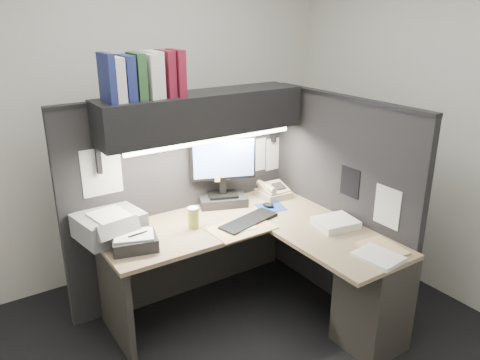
# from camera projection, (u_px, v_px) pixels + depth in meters

# --- Properties ---
(floor) EXTENTS (3.50, 3.50, 0.00)m
(floor) POSITION_uv_depth(u_px,v_px,m) (245.00, 349.00, 3.23)
(floor) COLOR black
(floor) RESTS_ON ground
(wall_back) EXTENTS (3.50, 0.04, 2.70)m
(wall_back) POSITION_uv_depth(u_px,v_px,m) (147.00, 117.00, 3.95)
(wall_back) COLOR silver
(wall_back) RESTS_ON floor
(wall_right) EXTENTS (0.04, 3.00, 2.70)m
(wall_right) POSITION_uv_depth(u_px,v_px,m) (430.00, 125.00, 3.68)
(wall_right) COLOR silver
(wall_right) RESTS_ON floor
(partition_back) EXTENTS (1.90, 0.06, 1.60)m
(partition_back) POSITION_uv_depth(u_px,v_px,m) (183.00, 198.00, 3.70)
(partition_back) COLOR black
(partition_back) RESTS_ON floor
(partition_right) EXTENTS (0.06, 1.50, 1.60)m
(partition_right) POSITION_uv_depth(u_px,v_px,m) (338.00, 203.00, 3.60)
(partition_right) COLOR black
(partition_right) RESTS_ON floor
(desk) EXTENTS (1.70, 1.53, 0.73)m
(desk) POSITION_uv_depth(u_px,v_px,m) (296.00, 275.00, 3.30)
(desk) COLOR #8C7D59
(desk) RESTS_ON floor
(overhead_shelf) EXTENTS (1.55, 0.34, 0.30)m
(overhead_shelf) POSITION_uv_depth(u_px,v_px,m) (202.00, 113.00, 3.37)
(overhead_shelf) COLOR black
(overhead_shelf) RESTS_ON partition_back
(task_light_tube) EXTENTS (1.32, 0.04, 0.04)m
(task_light_tube) POSITION_uv_depth(u_px,v_px,m) (213.00, 140.00, 3.32)
(task_light_tube) COLOR white
(task_light_tube) RESTS_ON overhead_shelf
(monitor) EXTENTS (0.50, 0.35, 0.56)m
(monitor) POSITION_uv_depth(u_px,v_px,m) (223.00, 178.00, 3.69)
(monitor) COLOR black
(monitor) RESTS_ON desk
(keyboard) EXTENTS (0.51, 0.27, 0.02)m
(keyboard) POSITION_uv_depth(u_px,v_px,m) (249.00, 221.00, 3.43)
(keyboard) COLOR black
(keyboard) RESTS_ON desk
(mousepad) EXTENTS (0.25, 0.24, 0.00)m
(mousepad) POSITION_uv_depth(u_px,v_px,m) (271.00, 207.00, 3.70)
(mousepad) COLOR navy
(mousepad) RESTS_ON desk
(mouse) EXTENTS (0.09, 0.11, 0.04)m
(mouse) POSITION_uv_depth(u_px,v_px,m) (268.00, 205.00, 3.69)
(mouse) COLOR black
(mouse) RESTS_ON mousepad
(telephone) EXTENTS (0.24, 0.25, 0.09)m
(telephone) POSITION_uv_depth(u_px,v_px,m) (274.00, 192.00, 3.90)
(telephone) COLOR tan
(telephone) RESTS_ON desk
(coffee_cup) EXTENTS (0.10, 0.10, 0.15)m
(coffee_cup) POSITION_uv_depth(u_px,v_px,m) (193.00, 218.00, 3.33)
(coffee_cup) COLOR #D5CC55
(coffee_cup) RESTS_ON desk
(printer) EXTENTS (0.47, 0.41, 0.17)m
(printer) POSITION_uv_depth(u_px,v_px,m) (109.00, 225.00, 3.21)
(printer) COLOR gray
(printer) RESTS_ON desk
(notebook_stack) EXTENTS (0.34, 0.30, 0.09)m
(notebook_stack) POSITION_uv_depth(u_px,v_px,m) (135.00, 242.00, 3.06)
(notebook_stack) COLOR black
(notebook_stack) RESTS_ON desk
(open_folder) EXTENTS (0.46, 0.30, 0.01)m
(open_folder) POSITION_uv_depth(u_px,v_px,m) (241.00, 228.00, 3.34)
(open_folder) COLOR tan
(open_folder) RESTS_ON desk
(paper_stack_a) EXTENTS (0.32, 0.28, 0.05)m
(paper_stack_a) POSITION_uv_depth(u_px,v_px,m) (335.00, 223.00, 3.37)
(paper_stack_a) COLOR white
(paper_stack_a) RESTS_ON desk
(paper_stack_b) EXTENTS (0.25, 0.30, 0.03)m
(paper_stack_b) POSITION_uv_depth(u_px,v_px,m) (378.00, 257.00, 2.93)
(paper_stack_b) COLOR white
(paper_stack_b) RESTS_ON desk
(manila_stack) EXTENTS (0.25, 0.31, 0.02)m
(manila_stack) POSITION_uv_depth(u_px,v_px,m) (382.00, 248.00, 3.05)
(manila_stack) COLOR tan
(manila_stack) RESTS_ON desk
(binder_row) EXTENTS (0.53, 0.25, 0.31)m
(binder_row) POSITION_uv_depth(u_px,v_px,m) (142.00, 76.00, 3.05)
(binder_row) COLOR navy
(binder_row) RESTS_ON overhead_shelf
(pinned_papers) EXTENTS (1.76, 1.31, 0.51)m
(pinned_papers) POSITION_uv_depth(u_px,v_px,m) (251.00, 172.00, 3.53)
(pinned_papers) COLOR white
(pinned_papers) RESTS_ON partition_back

